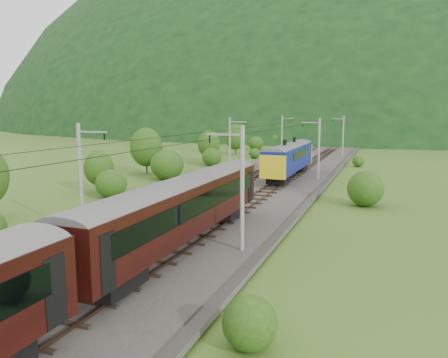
% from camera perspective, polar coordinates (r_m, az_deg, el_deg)
% --- Properties ---
extents(ground, '(600.00, 600.00, 0.00)m').
position_cam_1_polar(ground, '(30.98, -8.74, -8.43)').
color(ground, '#3C581B').
rests_on(ground, ground).
extents(railbed, '(14.00, 220.00, 0.30)m').
position_cam_1_polar(railbed, '(39.65, -1.64, -4.28)').
color(railbed, '#38332D').
rests_on(railbed, ground).
extents(track_left, '(2.40, 220.00, 0.27)m').
position_cam_1_polar(track_left, '(40.55, -4.79, -3.69)').
color(track_left, brown).
rests_on(track_left, railbed).
extents(track_right, '(2.40, 220.00, 0.27)m').
position_cam_1_polar(track_right, '(38.77, 1.65, -4.24)').
color(track_right, brown).
rests_on(track_right, railbed).
extents(catenary_left, '(2.54, 192.28, 8.00)m').
position_cam_1_polar(catenary_left, '(61.53, 0.83, 4.50)').
color(catenary_left, gray).
rests_on(catenary_left, railbed).
extents(catenary_right, '(2.54, 192.28, 8.00)m').
position_cam_1_polar(catenary_right, '(58.54, 12.21, 4.08)').
color(catenary_right, gray).
rests_on(catenary_right, railbed).
extents(overhead_wires, '(4.83, 198.00, 0.03)m').
position_cam_1_polar(overhead_wires, '(38.67, -1.69, 5.81)').
color(overhead_wires, black).
rests_on(overhead_wires, ground).
extents(mountain_main, '(504.00, 360.00, 244.00)m').
position_cam_1_polar(mountain_main, '(286.25, 17.80, 6.58)').
color(mountain_main, black).
rests_on(mountain_main, ground).
extents(mountain_ridge, '(336.00, 280.00, 132.00)m').
position_cam_1_polar(mountain_ridge, '(352.58, -1.85, 7.33)').
color(mountain_ridge, black).
rests_on(mountain_ridge, ground).
extents(hazard_post_near, '(0.14, 0.14, 1.34)m').
position_cam_1_polar(hazard_post_near, '(78.33, 9.19, 2.73)').
color(hazard_post_near, red).
rests_on(hazard_post_near, railbed).
extents(hazard_post_far, '(0.18, 0.18, 1.66)m').
position_cam_1_polar(hazard_post_far, '(88.39, 11.34, 3.46)').
color(hazard_post_far, red).
rests_on(hazard_post_far, railbed).
extents(signal, '(0.24, 0.24, 2.18)m').
position_cam_1_polar(signal, '(92.46, 8.58, 4.04)').
color(signal, black).
rests_on(signal, railbed).
extents(vegetation_left, '(12.31, 145.23, 6.80)m').
position_cam_1_polar(vegetation_left, '(59.06, -9.64, 2.56)').
color(vegetation_left, '#1F4512').
rests_on(vegetation_left, ground).
extents(vegetation_right, '(5.60, 89.65, 3.13)m').
position_cam_1_polar(vegetation_right, '(21.14, 12.84, -12.70)').
color(vegetation_right, '#1F4512').
rests_on(vegetation_right, ground).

